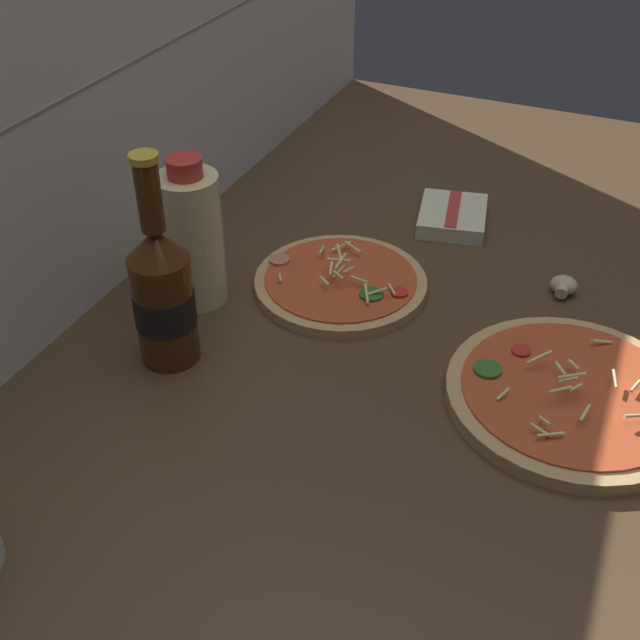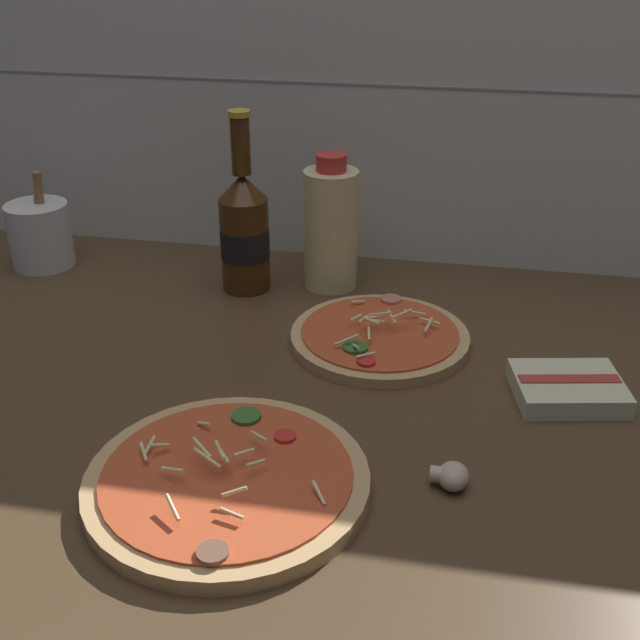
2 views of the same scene
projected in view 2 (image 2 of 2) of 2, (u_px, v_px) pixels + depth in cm
name	position (u px, v px, depth cm)	size (l,w,h in cm)	color
counter_slab	(317.00, 417.00, 91.90)	(160.00, 90.00, 2.50)	#4C3823
tile_backsplash	(377.00, 85.00, 118.38)	(160.00, 1.13, 60.00)	silver
pizza_near	(227.00, 481.00, 78.23)	(27.98, 27.98, 4.64)	tan
pizza_far	(380.00, 337.00, 104.75)	(23.37, 23.37, 4.73)	tan
beer_bottle	(244.00, 230.00, 116.14)	(7.22, 7.22, 26.40)	#47280F
oil_bottle	(331.00, 227.00, 117.03)	(7.95, 7.95, 20.08)	beige
mushroom_left	(451.00, 476.00, 78.44)	(3.82, 3.64, 2.55)	beige
utensil_crock	(40.00, 234.00, 125.71)	(9.59, 9.59, 15.10)	silver
dish_towel	(568.00, 388.00, 92.86)	(13.92, 12.12, 2.56)	beige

